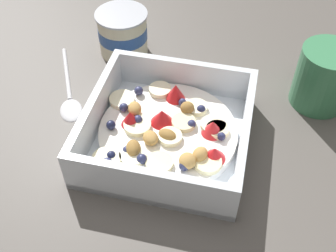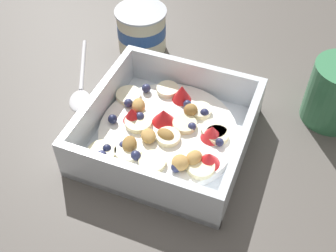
% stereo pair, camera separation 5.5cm
% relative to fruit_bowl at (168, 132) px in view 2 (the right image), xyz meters
% --- Properties ---
extents(ground_plane, '(2.40, 2.40, 0.00)m').
position_rel_fruit_bowl_xyz_m(ground_plane, '(0.02, -0.01, -0.02)').
color(ground_plane, '#56514C').
extents(fruit_bowl, '(0.21, 0.21, 0.06)m').
position_rel_fruit_bowl_xyz_m(fruit_bowl, '(0.00, 0.00, 0.00)').
color(fruit_bowl, white).
rests_on(fruit_bowl, ground).
extents(spoon, '(0.10, 0.16, 0.01)m').
position_rel_fruit_bowl_xyz_m(spoon, '(-0.16, 0.05, -0.02)').
color(spoon, silver).
rests_on(spoon, ground).
extents(yogurt_cup, '(0.08, 0.08, 0.07)m').
position_rel_fruit_bowl_xyz_m(yogurt_cup, '(-0.12, 0.18, 0.02)').
color(yogurt_cup, beige).
rests_on(yogurt_cup, ground).
extents(coffee_mug, '(0.08, 0.11, 0.09)m').
position_rel_fruit_bowl_xyz_m(coffee_mug, '(0.19, 0.13, 0.03)').
color(coffee_mug, '#3D8456').
rests_on(coffee_mug, ground).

